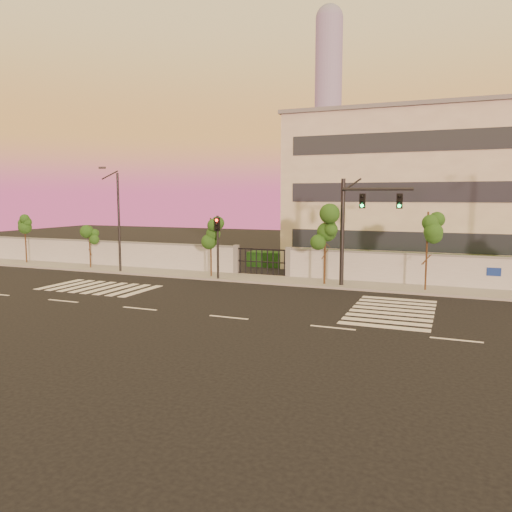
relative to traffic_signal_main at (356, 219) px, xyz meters
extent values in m
plane|color=black|center=(-4.07, -9.87, -4.29)|extent=(120.00, 120.00, 0.00)
cube|color=gray|center=(-4.07, 0.63, -4.22)|extent=(60.00, 3.00, 0.15)
cube|color=#A9ACB0|center=(-21.57, 2.13, -3.29)|extent=(25.00, 0.30, 2.00)
cube|color=slate|center=(-21.57, 2.13, -2.23)|extent=(25.00, 0.36, 0.12)
cube|color=slate|center=(-9.07, 2.13, -3.19)|extent=(0.35, 0.35, 2.20)
cube|color=slate|center=(-5.07, 2.13, -3.19)|extent=(0.35, 0.35, 2.20)
cube|color=#103811|center=(4.93, 4.63, -3.39)|extent=(20.00, 2.00, 1.80)
cube|color=#103811|center=(-20.07, 4.63, -3.59)|extent=(12.00, 1.80, 1.40)
cube|color=#103811|center=(-7.07, 7.13, -3.69)|extent=(6.00, 1.50, 1.20)
cube|color=#BDB5A0|center=(4.93, 12.13, 1.71)|extent=(24.00, 12.00, 12.00)
cube|color=#262D38|center=(4.93, 6.11, -1.79)|extent=(22.00, 0.08, 1.40)
cube|color=#262D38|center=(4.93, 6.11, 1.71)|extent=(22.00, 0.08, 1.40)
cube|color=#262D38|center=(4.93, 6.11, 5.21)|extent=(22.00, 0.08, 1.40)
cube|color=slate|center=(4.93, 12.13, 7.81)|extent=(24.40, 12.40, 0.30)
cylinder|color=gray|center=(-69.07, 270.13, 50.71)|extent=(16.00, 16.00, 110.00)
sphere|color=gray|center=(-69.07, 270.13, 105.71)|extent=(16.00, 16.00, 16.00)
cube|color=silver|center=(-18.07, -5.87, -4.28)|extent=(0.50, 4.00, 0.02)
cube|color=silver|center=(-17.17, -5.87, -4.28)|extent=(0.50, 4.00, 0.02)
cube|color=silver|center=(-16.27, -5.87, -4.28)|extent=(0.50, 4.00, 0.02)
cube|color=silver|center=(-15.37, -5.87, -4.28)|extent=(0.50, 4.00, 0.02)
cube|color=silver|center=(-14.47, -5.87, -4.28)|extent=(0.50, 4.00, 0.02)
cube|color=silver|center=(-13.57, -5.87, -4.28)|extent=(0.50, 4.00, 0.02)
cube|color=silver|center=(-12.67, -5.87, -4.28)|extent=(0.50, 4.00, 0.02)
cube|color=silver|center=(-11.77, -5.87, -4.28)|extent=(0.50, 4.00, 0.02)
cube|color=silver|center=(2.93, -8.87, -4.28)|extent=(4.00, 0.50, 0.02)
cube|color=silver|center=(2.93, -7.97, -4.28)|extent=(4.00, 0.50, 0.02)
cube|color=silver|center=(2.93, -7.07, -4.28)|extent=(4.00, 0.50, 0.02)
cube|color=silver|center=(2.93, -6.17, -4.28)|extent=(4.00, 0.50, 0.02)
cube|color=silver|center=(2.93, -5.27, -4.28)|extent=(4.00, 0.50, 0.02)
cube|color=silver|center=(2.93, -4.37, -4.28)|extent=(4.00, 0.50, 0.02)
cube|color=silver|center=(2.93, -3.47, -4.28)|extent=(4.00, 0.50, 0.02)
cube|color=silver|center=(2.93, -2.57, -4.28)|extent=(4.00, 0.50, 0.02)
cube|color=silver|center=(-14.07, -9.87, -4.28)|extent=(2.00, 0.15, 0.01)
cube|color=silver|center=(-9.07, -9.87, -4.28)|extent=(2.00, 0.15, 0.01)
cube|color=silver|center=(-4.07, -9.87, -4.28)|extent=(2.00, 0.15, 0.01)
cube|color=silver|center=(0.93, -9.87, -4.28)|extent=(2.00, 0.15, 0.01)
cube|color=silver|center=(5.93, -9.87, -4.28)|extent=(2.00, 0.15, 0.01)
cylinder|color=#382314|center=(-27.93, 0.78, -2.18)|extent=(0.11, 0.11, 4.21)
sphere|color=#1B4313|center=(-27.93, 0.78, -0.92)|extent=(1.03, 1.03, 1.03)
sphere|color=#1B4313|center=(-27.60, 0.97, -1.55)|extent=(0.79, 0.79, 0.79)
sphere|color=#1B4313|center=(-28.21, 0.64, -1.34)|extent=(0.75, 0.75, 0.75)
cylinder|color=#382314|center=(-20.84, 0.36, -2.58)|extent=(0.11, 0.11, 3.42)
sphere|color=#1B4313|center=(-20.84, 0.36, -1.55)|extent=(1.00, 1.00, 1.00)
sphere|color=#1B4313|center=(-20.52, 0.54, -2.07)|extent=(0.76, 0.76, 0.76)
sphere|color=#1B4313|center=(-21.11, 0.23, -1.90)|extent=(0.72, 0.72, 0.72)
cylinder|color=#382314|center=(-10.08, 0.10, -2.18)|extent=(0.11, 0.11, 4.22)
sphere|color=#1B4313|center=(-10.08, 0.10, -0.91)|extent=(0.98, 0.98, 0.98)
sphere|color=#1B4313|center=(-9.77, 0.27, -1.55)|extent=(0.74, 0.74, 0.74)
sphere|color=#1B4313|center=(-10.35, -0.04, -1.34)|extent=(0.71, 0.71, 0.71)
cylinder|color=#382314|center=(-1.95, 0.04, -1.83)|extent=(0.13, 0.13, 4.92)
sphere|color=#1B4313|center=(-1.95, 0.04, -0.35)|extent=(1.19, 1.19, 1.19)
sphere|color=#1B4313|center=(-1.57, 0.25, -1.09)|extent=(0.91, 0.91, 0.91)
sphere|color=#1B4313|center=(-2.28, -0.13, -0.84)|extent=(0.87, 0.87, 0.87)
cylinder|color=#382314|center=(4.16, 0.23, -1.89)|extent=(0.11, 0.11, 4.80)
sphere|color=#1B4313|center=(4.16, 0.23, -0.45)|extent=(1.03, 1.03, 1.03)
sphere|color=#1B4313|center=(4.49, 0.42, -1.17)|extent=(0.79, 0.79, 0.79)
sphere|color=#1B4313|center=(3.88, 0.09, -0.93)|extent=(0.75, 0.75, 0.75)
cylinder|color=black|center=(-0.86, 0.01, -0.90)|extent=(0.26, 0.26, 6.79)
cylinder|color=black|center=(1.22, 0.01, 1.84)|extent=(4.14, 0.81, 0.18)
cube|color=black|center=(0.35, -0.04, 1.13)|extent=(0.38, 0.20, 0.99)
sphere|color=#0CF259|center=(0.35, -0.15, 0.82)|extent=(0.22, 0.22, 0.22)
cube|color=black|center=(2.54, -0.04, 1.13)|extent=(0.38, 0.20, 0.99)
sphere|color=#0CF259|center=(2.54, -0.15, 0.82)|extent=(0.22, 0.22, 0.22)
cylinder|color=black|center=(-9.18, -0.65, -2.08)|extent=(0.16, 0.16, 4.42)
cube|color=black|center=(-9.18, -0.70, -0.46)|extent=(0.34, 0.18, 0.88)
sphere|color=red|center=(-9.18, -0.81, -0.19)|extent=(0.20, 0.20, 0.20)
cylinder|color=black|center=(-17.46, -0.34, -0.58)|extent=(0.17, 0.17, 7.41)
cylinder|color=black|center=(-17.46, -1.17, 2.94)|extent=(0.09, 1.77, 0.72)
cube|color=#3F3F44|center=(-17.46, -2.01, 3.40)|extent=(0.46, 0.23, 0.14)
camera|label=1|loc=(5.75, -30.76, 1.38)|focal=35.00mm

